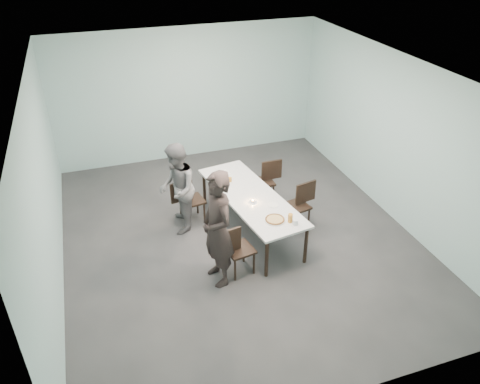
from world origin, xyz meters
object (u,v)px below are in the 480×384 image
object	(u,v)px
chair_near_left	(235,247)
side_plate	(273,205)
table	(251,198)
diner_far	(177,189)
chair_far_left	(188,198)
diner_near	(218,230)
chair_near_right	(300,202)
pizza	(275,219)
beer_glass	(290,218)
water_tumbler	(295,222)
tealight	(253,201)
amber_tumbler	(230,179)
chair_far_right	(266,178)

from	to	relation	value
chair_near_left	side_plate	xyz separation A→B (m)	(0.87, 0.59, 0.25)
table	diner_far	size ratio (longest dim) A/B	1.61
chair_far_left	diner_near	world-z (taller)	diner_near
chair_near_right	pizza	distance (m)	1.13
chair_near_left	pizza	xyz separation A→B (m)	(0.73, 0.16, 0.27)
beer_glass	diner_far	bearing A→B (deg)	136.11
water_tumbler	chair_near_left	bearing A→B (deg)	176.98
chair_near_right	diner_near	size ratio (longest dim) A/B	0.45
table	chair_far_left	xyz separation A→B (m)	(-0.99, 0.66, -0.19)
chair_far_left	table	bearing A→B (deg)	-42.18
diner_far	side_plate	distance (m)	1.72
diner_near	tealight	distance (m)	1.24
chair_near_left	tealight	world-z (taller)	chair_near_left
pizza	water_tumbler	xyz separation A→B (m)	(0.26, -0.21, 0.03)
chair_near_left	diner_far	distance (m)	1.65
diner_far	water_tumbler	bearing A→B (deg)	55.96
water_tumbler	amber_tumbler	world-z (taller)	water_tumbler
diner_near	side_plate	size ratio (longest dim) A/B	10.63
pizza	tealight	world-z (taller)	tealight
side_plate	beer_glass	size ratio (longest dim) A/B	1.20
chair_far_right	tealight	distance (m)	1.36
diner_far	beer_glass	xyz separation A→B (m)	(1.52, -1.47, -0.01)
chair_far_right	diner_near	bearing A→B (deg)	51.03
tealight	chair_near_left	bearing A→B (deg)	-126.33
chair_near_right	water_tumbler	xyz separation A→B (m)	(-0.55, -0.95, 0.29)
tealight	amber_tumbler	bearing A→B (deg)	100.19
table	diner_far	world-z (taller)	diner_far
chair_near_left	diner_near	distance (m)	0.55
chair_far_left	tealight	bearing A→B (deg)	-51.70
tealight	beer_glass	bearing A→B (deg)	-63.97
pizza	tealight	distance (m)	0.65
water_tumbler	pizza	bearing A→B (deg)	141.11
chair_far_left	water_tumbler	bearing A→B (deg)	-60.23
table	chair_far_left	distance (m)	1.21
chair_far_left	beer_glass	size ratio (longest dim) A/B	5.80
chair_near_right	water_tumbler	bearing A→B (deg)	48.05
amber_tumbler	side_plate	bearing A→B (deg)	-66.56
chair_near_left	side_plate	bearing A→B (deg)	24.20
beer_glass	amber_tumbler	bearing A→B (deg)	108.11
chair_near_left	chair_far_left	xyz separation A→B (m)	(-0.37, 1.68, 0.00)
chair_far_right	chair_near_right	bearing A→B (deg)	104.03
chair_near_right	pizza	size ratio (longest dim) A/B	2.56
table	chair_near_right	world-z (taller)	chair_near_right
chair_far_left	chair_far_right	world-z (taller)	same
side_plate	tealight	size ratio (longest dim) A/B	3.21
chair_near_left	amber_tumbler	world-z (taller)	chair_near_left
chair_far_right	pizza	bearing A→B (deg)	72.08
amber_tumbler	diner_far	bearing A→B (deg)	-174.12
table	tealight	size ratio (longest dim) A/B	48.32
chair_near_left	chair_far_right	world-z (taller)	same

